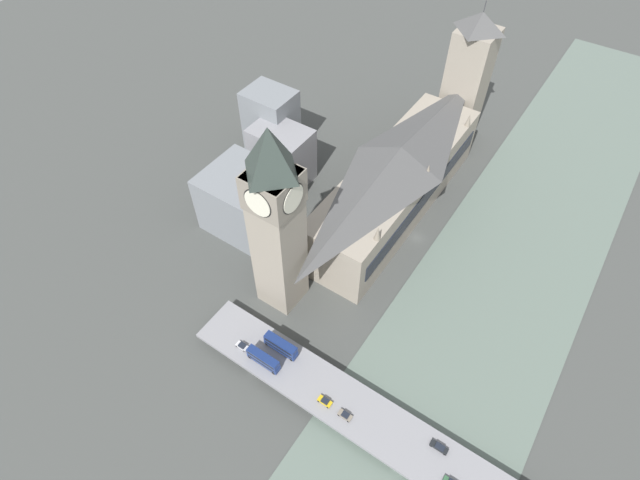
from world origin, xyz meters
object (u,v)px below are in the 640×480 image
at_px(road_bridge, 411,447).
at_px(parliament_hall, 396,180).
at_px(car_southbound_lead, 345,415).
at_px(double_decker_bus_lead, 281,345).
at_px(car_southbound_mid, 325,401).
at_px(car_northbound_mid, 242,346).
at_px(clock_tower, 276,219).
at_px(victoria_tower, 467,79).
at_px(car_northbound_lead, 439,447).
at_px(double_decker_bus_rear, 263,359).

bearing_deg(road_bridge, parliament_hall, -58.21).
relative_size(parliament_hall, car_southbound_lead, 22.92).
xyz_separation_m(parliament_hall, double_decker_bus_lead, (-2.67, 73.62, -7.87)).
relative_size(car_southbound_lead, car_southbound_mid, 0.97).
height_order(parliament_hall, car_northbound_mid, parliament_hall).
relative_size(clock_tower, victoria_tower, 1.16).
xyz_separation_m(road_bridge, double_decker_bus_lead, (44.87, -3.08, 3.52)).
relative_size(double_decker_bus_lead, car_southbound_mid, 2.68).
xyz_separation_m(victoria_tower, car_northbound_mid, (7.43, 135.98, -22.09)).
relative_size(road_bridge, car_southbound_lead, 35.29).
height_order(parliament_hall, car_southbound_mid, parliament_hall).
distance_m(victoria_tower, car_northbound_lead, 142.13).
distance_m(double_decker_bus_lead, car_southbound_mid, 20.66).
height_order(car_southbound_lead, car_southbound_mid, car_southbound_mid).
xyz_separation_m(road_bridge, car_northbound_lead, (-6.09, -3.49, 1.55)).
relative_size(clock_tower, road_bridge, 0.49).
relative_size(double_decker_bus_lead, double_decker_bus_rear, 1.03).
bearing_deg(road_bridge, double_decker_bus_lead, -3.92).
relative_size(parliament_hall, car_southbound_mid, 22.21).
height_order(victoria_tower, car_southbound_mid, victoria_tower).
distance_m(victoria_tower, car_southbound_lead, 141.17).
relative_size(victoria_tower, car_southbound_mid, 14.33).
bearing_deg(parliament_hall, road_bridge, 121.79).
xyz_separation_m(parliament_hall, double_decker_bus_rear, (-1.11, 79.91, -7.94)).
relative_size(clock_tower, car_northbound_mid, 17.50).
bearing_deg(car_northbound_lead, road_bridge, 29.84).
height_order(double_decker_bus_lead, car_southbound_lead, double_decker_bus_lead).
distance_m(parliament_hall, road_bridge, 90.95).
xyz_separation_m(road_bridge, car_northbound_mid, (55.02, 2.76, 1.55)).
distance_m(parliament_hall, car_southbound_lead, 85.52).
height_order(victoria_tower, car_northbound_mid, victoria_tower).
distance_m(parliament_hall, clock_tower, 60.21).
bearing_deg(victoria_tower, car_southbound_mid, 99.32).
xyz_separation_m(victoria_tower, road_bridge, (-47.59, 133.22, -23.64)).
relative_size(double_decker_bus_lead, car_northbound_lead, 2.26).
bearing_deg(clock_tower, car_northbound_mid, 97.66).
height_order(road_bridge, double_decker_bus_lead, double_decker_bus_lead).
height_order(car_northbound_lead, car_southbound_mid, car_southbound_mid).
xyz_separation_m(car_northbound_lead, car_southbound_lead, (24.65, 6.65, -0.01)).
height_order(victoria_tower, car_southbound_lead, victoria_tower).
bearing_deg(car_southbound_lead, double_decker_bus_lead, -13.33).
relative_size(car_northbound_lead, car_southbound_lead, 1.22).
relative_size(road_bridge, car_northbound_mid, 35.87).
distance_m(road_bridge, car_northbound_mid, 55.11).
relative_size(car_northbound_lead, car_southbound_mid, 1.18).
height_order(parliament_hall, road_bridge, parliament_hall).
distance_m(parliament_hall, victoria_tower, 57.84).
relative_size(car_northbound_mid, car_southbound_lead, 0.98).
height_order(double_decker_bus_lead, car_northbound_mid, double_decker_bus_lead).
xyz_separation_m(clock_tower, car_southbound_lead, (-39.73, 24.74, -31.57)).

